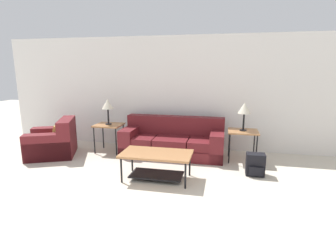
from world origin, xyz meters
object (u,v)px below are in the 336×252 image
(couch, at_px, (173,142))
(table_lamp_right, at_px, (244,109))
(coffee_table, at_px, (157,160))
(backpack, at_px, (255,165))
(armchair, at_px, (54,142))
(table_lamp_left, at_px, (108,105))
(side_table_left, at_px, (109,127))
(side_table_right, at_px, (243,134))

(couch, bearing_deg, table_lamp_right, -2.98)
(coffee_table, relative_size, backpack, 3.00)
(backpack, bearing_deg, armchair, 176.70)
(armchair, relative_size, table_lamp_right, 2.14)
(coffee_table, xyz_separation_m, table_lamp_left, (-1.44, 1.27, 0.73))
(backpack, bearing_deg, coffee_table, -162.34)
(side_table_left, distance_m, backpack, 3.22)
(armchair, height_order, table_lamp_left, table_lamp_left)
(table_lamp_right, bearing_deg, armchair, -172.93)
(table_lamp_left, bearing_deg, backpack, -13.33)
(armchair, bearing_deg, couch, 12.70)
(coffee_table, bearing_deg, side_table_left, 138.60)
(side_table_left, distance_m, side_table_right, 2.92)
(coffee_table, distance_m, table_lamp_left, 2.06)
(side_table_left, height_order, table_lamp_left, table_lamp_left)
(couch, height_order, armchair, couch)
(couch, distance_m, side_table_left, 1.49)
(table_lamp_right, bearing_deg, side_table_left, 180.00)
(side_table_right, bearing_deg, armchair, -172.93)
(coffee_table, bearing_deg, side_table_right, 40.59)
(couch, xyz_separation_m, table_lamp_left, (-1.46, -0.08, 0.78))
(side_table_left, bearing_deg, table_lamp_right, -0.00)
(side_table_left, distance_m, table_lamp_left, 0.51)
(armchair, distance_m, side_table_right, 4.04)
(couch, bearing_deg, armchair, -167.30)
(couch, distance_m, table_lamp_left, 1.66)
(side_table_right, xyz_separation_m, backpack, (0.19, -0.74, -0.38))
(side_table_left, bearing_deg, armchair, -155.27)
(coffee_table, relative_size, side_table_right, 1.87)
(side_table_right, bearing_deg, table_lamp_left, -180.00)
(armchair, xyz_separation_m, table_lamp_right, (4.00, 0.50, 0.79))
(couch, distance_m, side_table_right, 1.49)
(couch, height_order, table_lamp_right, table_lamp_right)
(couch, bearing_deg, coffee_table, -90.89)
(side_table_right, bearing_deg, coffee_table, -139.41)
(couch, xyz_separation_m, side_table_left, (-1.46, -0.08, 0.27))
(couch, xyz_separation_m, side_table_right, (1.46, -0.08, 0.27))
(armchair, xyz_separation_m, coffee_table, (2.52, -0.77, 0.06))
(table_lamp_left, bearing_deg, side_table_left, 110.56)
(armchair, xyz_separation_m, side_table_right, (4.00, 0.50, 0.28))
(couch, bearing_deg, side_table_left, -177.02)
(armchair, distance_m, table_lamp_left, 1.43)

